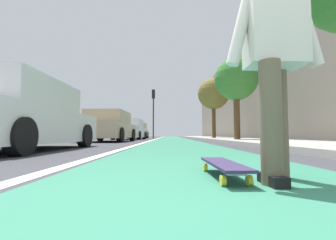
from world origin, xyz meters
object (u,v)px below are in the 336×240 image
Objects in this scene: parked_car_near at (23,117)px; traffic_light at (153,105)px; street_tree_mid at (236,80)px; parked_car_far at (130,130)px; parked_car_end at (138,131)px; skater_person at (274,50)px; street_tree_far at (213,94)px; parked_car_mid at (109,127)px; skateboard at (224,165)px.

parked_car_near is 0.97× the size of traffic_light.
parked_car_near is at bearing 136.93° from street_tree_mid.
parked_car_near is at bearing 179.44° from parked_car_far.
skater_person is at bearing -169.95° from parked_car_end.
parked_car_far is 6.93m from street_tree_far.
parked_car_far is at bearing -0.42° from parked_car_mid.
parked_car_end is 0.98× the size of traffic_light.
skater_person is 0.39× the size of parked_car_far.
skateboard is at bearing 169.64° from street_tree_far.
parked_car_mid reaches higher than parked_car_far.
skater_person is at bearing -130.13° from parked_car_near.
parked_car_mid is at bearing 20.63° from skater_person.
street_tree_mid reaches higher than skateboard.
parked_car_mid is 9.39m from street_tree_far.
skater_person is (-0.15, -0.35, 0.84)m from skateboard.
skater_person reaches higher than parked_car_near.
street_tree_far is (6.18, -0.00, 0.33)m from street_tree_mid.
skater_person is 0.38× the size of parked_car_end.
parked_car_end reaches higher than parked_car_near.
skater_person is 16.72m from street_tree_far.
skater_person is 0.38× the size of parked_car_near.
traffic_light is 1.05× the size of street_tree_mid.
street_tree_mid reaches higher than parked_car_far.
street_tree_mid reaches higher than skater_person.
street_tree_far is (-5.76, -6.52, 2.74)m from parked_car_end.
parked_car_mid is at bearing 134.78° from street_tree_far.
parked_car_mid is 12.08m from parked_car_end.
skateboard is 0.92m from skater_person.
parked_car_end is at bearing 0.21° from parked_car_near.
parked_car_end is at bearing 34.95° from traffic_light.
skateboard is at bearing -160.86° from parked_car_mid.
skateboard is 0.19× the size of traffic_light.
parked_car_end is at bearing 1.76° from parked_car_far.
parked_car_mid is 5.79m from parked_car_far.
parked_car_end is (18.84, 0.07, 0.02)m from parked_car_near.
skater_person is 10.70m from street_tree_mid.
skateboard is 0.18× the size of street_tree_far.
parked_car_end is (12.08, 0.15, -0.01)m from parked_car_mid.
skater_person reaches higher than parked_car_far.
street_tree_far is at bearing -85.16° from parked_car_far.
parked_car_end is at bearing 10.05° from skater_person.
traffic_light is at bearing -145.05° from parked_car_end.
skateboard is 0.20× the size of parked_car_far.
street_tree_far reaches higher than skater_person.
parked_car_end is 1.03× the size of street_tree_mid.
street_tree_far is at bearing -0.00° from street_tree_mid.
skateboard is 16.78m from street_tree_far.
parked_car_far is (15.79, 3.72, -0.24)m from skater_person.
street_tree_mid is (0.15, -6.37, 2.40)m from parked_car_mid.
skateboard is 16.01m from parked_car_far.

